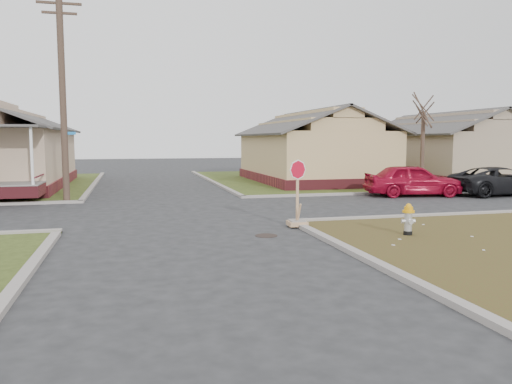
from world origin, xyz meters
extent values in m
plane|color=#252527|center=(0.00, 0.00, 0.00)|extent=(120.00, 120.00, 0.00)
cube|color=#334117|center=(22.00, 18.00, 0.03)|extent=(37.00, 19.00, 0.05)
cylinder|color=black|center=(2.20, -0.50, 0.01)|extent=(0.64, 0.64, 0.01)
cube|color=maroon|center=(10.00, 16.50, 0.30)|extent=(7.20, 11.20, 0.60)
cube|color=tan|center=(10.00, 16.50, 1.90)|extent=(7.00, 11.00, 2.60)
cube|color=maroon|center=(20.00, 16.50, 0.30)|extent=(7.20, 11.20, 0.60)
cube|color=tan|center=(20.00, 16.50, 1.90)|extent=(7.00, 11.00, 2.60)
cylinder|color=#402D25|center=(-4.20, 8.90, 4.50)|extent=(0.28, 0.28, 9.00)
cube|color=#402D25|center=(-4.20, 8.90, 8.40)|extent=(1.80, 0.10, 0.10)
cube|color=#402D25|center=(-4.20, 8.90, 8.00)|extent=(1.40, 0.10, 0.10)
cylinder|color=#402D25|center=(14.00, 10.20, 2.15)|extent=(0.22, 0.22, 4.20)
cylinder|color=black|center=(6.05, -1.59, 0.11)|extent=(0.24, 0.24, 0.11)
cylinder|color=silver|center=(6.05, -1.59, 0.42)|extent=(0.21, 0.21, 0.51)
sphere|color=silver|center=(6.05, -1.59, 0.67)|extent=(0.21, 0.21, 0.21)
cylinder|color=#F0A40C|center=(6.05, -1.59, 0.72)|extent=(0.33, 0.33, 0.07)
cylinder|color=#F0A40C|center=(6.05, -1.59, 0.79)|extent=(0.24, 0.24, 0.11)
sphere|color=#F0A40C|center=(6.05, -1.59, 0.86)|extent=(0.17, 0.17, 0.17)
cube|color=tan|center=(3.51, 0.62, 0.12)|extent=(0.57, 0.57, 0.14)
cube|color=gray|center=(3.51, 0.62, 0.21)|extent=(0.46, 0.46, 0.04)
cube|color=tan|center=(3.51, 0.62, 1.11)|extent=(0.08, 0.04, 1.94)
cylinder|color=red|center=(3.51, 0.58, 1.80)|extent=(0.52, 0.23, 0.55)
cylinder|color=white|center=(3.51, 0.59, 1.80)|extent=(0.59, 0.26, 0.63)
imported|color=#A30B27|center=(11.78, 7.48, 0.78)|extent=(4.83, 2.62, 1.56)
imported|color=black|center=(16.18, 6.80, 0.70)|extent=(5.06, 2.42, 1.39)
camera|label=1|loc=(-1.54, -13.98, 2.72)|focal=35.00mm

